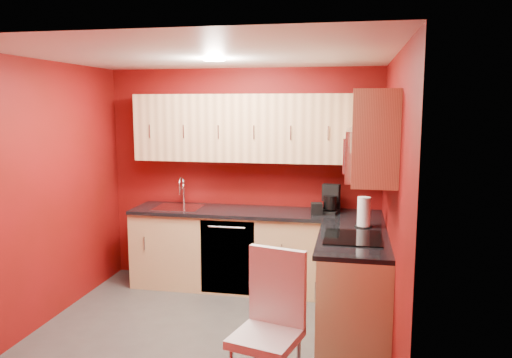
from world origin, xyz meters
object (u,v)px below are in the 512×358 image
(microwave, at_px, (369,154))
(paper_towel, at_px, (364,212))
(coffee_maker, at_px, (330,199))
(napkin_holder, at_px, (317,209))
(sink, at_px, (179,204))
(dining_chair, at_px, (266,330))

(microwave, bearing_deg, paper_towel, 91.72)
(coffee_maker, bearing_deg, napkin_holder, -131.89)
(sink, relative_size, dining_chair, 0.49)
(napkin_holder, bearing_deg, coffee_maker, 36.28)
(microwave, height_order, dining_chair, microwave)
(sink, height_order, paper_towel, sink)
(sink, distance_m, dining_chair, 2.60)
(sink, relative_size, coffee_maker, 1.68)
(coffee_maker, xyz_separation_m, paper_towel, (0.35, -0.57, -0.01))
(napkin_holder, bearing_deg, microwave, -61.55)
(dining_chair, bearing_deg, paper_towel, 82.00)
(microwave, bearing_deg, coffee_maker, 109.86)
(microwave, distance_m, dining_chair, 1.75)
(microwave, bearing_deg, napkin_holder, 118.45)
(dining_chair, bearing_deg, microwave, 73.98)
(napkin_holder, height_order, paper_towel, paper_towel)
(coffee_maker, height_order, paper_towel, coffee_maker)
(microwave, distance_m, sink, 2.43)
(napkin_holder, distance_m, dining_chair, 2.13)
(sink, relative_size, paper_towel, 1.78)
(microwave, relative_size, dining_chair, 0.71)
(coffee_maker, xyz_separation_m, dining_chair, (-0.33, -2.17, -0.53))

